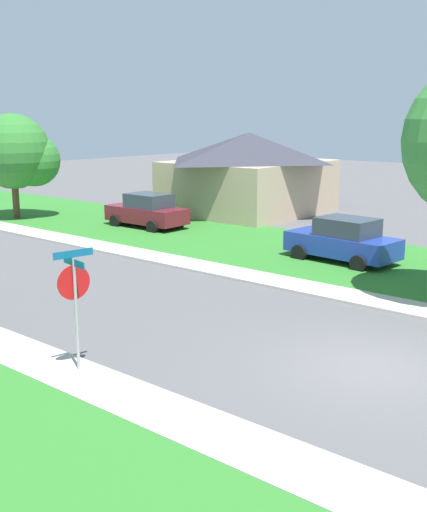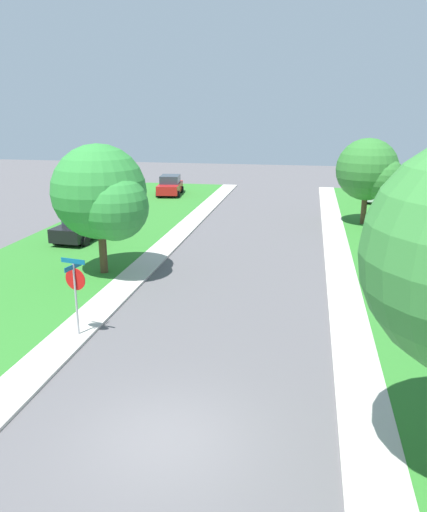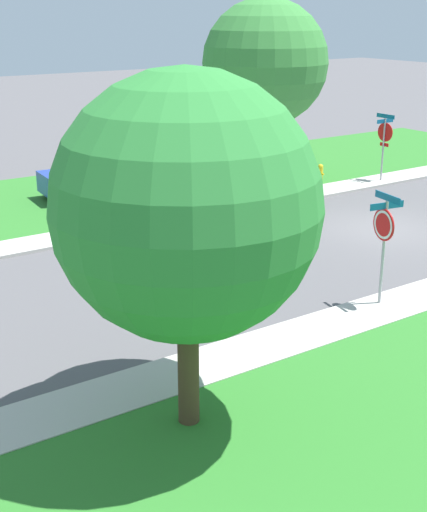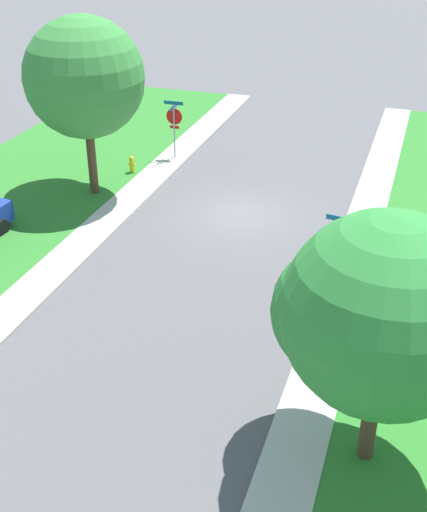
# 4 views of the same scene
# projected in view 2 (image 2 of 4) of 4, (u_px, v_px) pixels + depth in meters

# --- Properties ---
(ground_plane) EXTENTS (120.00, 120.00, 0.00)m
(ground_plane) POSITION_uv_depth(u_px,v_px,m) (166.00, 439.00, 11.87)
(ground_plane) COLOR #565456
(sidewalk_east) EXTENTS (1.40, 56.00, 0.10)m
(sidewalk_east) POSITION_uv_depth(u_px,v_px,m) (342.00, 283.00, 22.33)
(sidewalk_east) COLOR #B7B2A8
(sidewalk_east) RESTS_ON ground
(sidewalk_west) EXTENTS (1.40, 56.00, 0.10)m
(sidewalk_west) POSITION_uv_depth(u_px,v_px,m) (140.00, 270.00, 24.00)
(sidewalk_west) COLOR #B7B2A8
(sidewalk_west) RESTS_ON ground
(lawn_west) EXTENTS (8.00, 56.00, 0.08)m
(lawn_west) POSITION_uv_depth(u_px,v_px,m) (49.00, 265.00, 24.84)
(lawn_west) COLOR #2D7528
(lawn_west) RESTS_ON ground
(stop_sign_far_corner) EXTENTS (0.91, 0.91, 2.77)m
(stop_sign_far_corner) POSITION_uv_depth(u_px,v_px,m) (75.00, 284.00, 16.69)
(stop_sign_far_corner) COLOR #9E9EA3
(stop_sign_far_corner) RESTS_ON ground
(car_red_kerbside_mid) EXTENTS (2.44, 4.49, 1.76)m
(car_red_kerbside_mid) POSITION_uv_depth(u_px,v_px,m) (170.00, 186.00, 44.57)
(car_red_kerbside_mid) COLOR red
(car_red_kerbside_mid) RESTS_ON ground
(car_black_far_down_street) EXTENTS (2.28, 4.42, 1.76)m
(car_black_far_down_street) POSITION_uv_depth(u_px,v_px,m) (82.00, 226.00, 29.43)
(car_black_far_down_street) COLOR black
(car_black_far_down_street) RESTS_ON ground
(car_silver_behind_trees) EXTENTS (2.46, 4.50, 1.76)m
(car_silver_behind_trees) POSITION_uv_depth(u_px,v_px,m) (380.00, 192.00, 41.38)
(car_silver_behind_trees) COLOR silver
(car_silver_behind_trees) RESTS_ON ground
(tree_sidewalk_near) EXTENTS (4.28, 3.99, 5.66)m
(tree_sidewalk_near) POSITION_uv_depth(u_px,v_px,m) (371.00, 172.00, 32.40)
(tree_sidewalk_near) COLOR #4C3823
(tree_sidewalk_near) RESTS_ON ground
(tree_sidewalk_mid) EXTENTS (4.58, 4.26, 6.01)m
(tree_sidewalk_mid) POSITION_uv_depth(u_px,v_px,m) (103.00, 196.00, 22.42)
(tree_sidewalk_mid) COLOR #4C3823
(tree_sidewalk_mid) RESTS_ON ground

